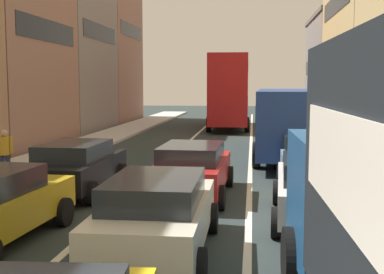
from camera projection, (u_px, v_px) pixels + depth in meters
sidewalk_left at (71, 150)px, 23.59m from camera, size 2.60×64.00×0.14m
lane_stripe_left at (176, 153)px, 23.00m from camera, size 0.16×60.00×0.01m
lane_stripe_right at (251, 154)px, 22.59m from camera, size 0.16×60.00×0.01m
sedan_centre_lane_second at (157, 213)px, 9.20m from camera, size 2.09×4.32×1.49m
hatchback_centre_lane_third at (192, 169)px, 14.02m from camera, size 2.16×4.35×1.49m
sedan_left_lane_third at (76, 166)px, 14.50m from camera, size 2.10×4.32×1.49m
sedan_right_lane_behind_truck at (318, 187)px, 11.47m from camera, size 2.24×4.39×1.49m
wagon_right_lane_far at (307, 154)px, 16.94m from camera, size 2.10×4.32×1.49m
bus_mid_queue_primary at (288, 116)px, 21.62m from camera, size 3.04×10.57×2.90m
bus_far_queue_secondary at (229, 89)px, 35.74m from camera, size 3.04×10.57×5.06m
pedestrian_near_kerb at (5, 151)px, 16.55m from camera, size 0.52×0.34×1.66m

